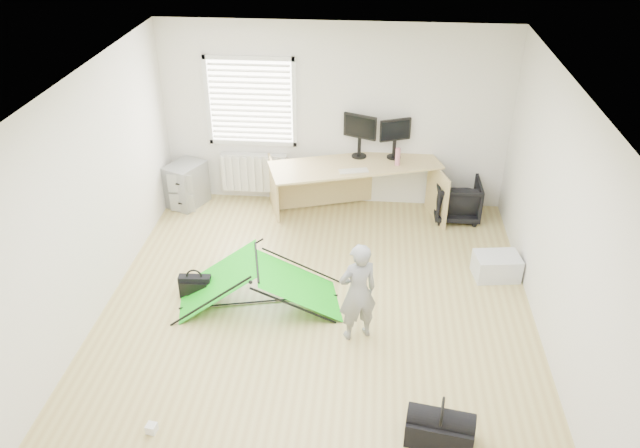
# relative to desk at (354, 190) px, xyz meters

# --- Properties ---
(ground) EXTENTS (5.50, 5.50, 0.00)m
(ground) POSITION_rel_desk_xyz_m (-0.33, -2.32, -0.41)
(ground) COLOR tan
(ground) RESTS_ON ground
(back_wall) EXTENTS (5.00, 0.02, 2.70)m
(back_wall) POSITION_rel_desk_xyz_m (-0.33, 0.43, 0.94)
(back_wall) COLOR silver
(back_wall) RESTS_ON ground
(window) EXTENTS (1.20, 0.06, 1.20)m
(window) POSITION_rel_desk_xyz_m (-1.53, 0.39, 1.14)
(window) COLOR silver
(window) RESTS_ON back_wall
(radiator) EXTENTS (1.00, 0.12, 0.60)m
(radiator) POSITION_rel_desk_xyz_m (-1.53, 0.35, 0.04)
(radiator) COLOR silver
(radiator) RESTS_ON back_wall
(desk) EXTENTS (2.52, 1.47, 0.82)m
(desk) POSITION_rel_desk_xyz_m (0.00, 0.00, 0.00)
(desk) COLOR tan
(desk) RESTS_ON ground
(filing_cabinet) EXTENTS (0.62, 0.69, 0.66)m
(filing_cabinet) POSITION_rel_desk_xyz_m (-2.52, 0.10, -0.08)
(filing_cabinet) COLOR gray
(filing_cabinet) RESTS_ON ground
(monitor_left) EXTENTS (0.50, 0.29, 0.47)m
(monitor_left) POSITION_rel_desk_xyz_m (0.04, 0.26, 0.65)
(monitor_left) COLOR black
(monitor_left) RESTS_ON desk
(monitor_right) EXTENTS (0.46, 0.27, 0.44)m
(monitor_right) POSITION_rel_desk_xyz_m (0.54, 0.27, 0.63)
(monitor_right) COLOR black
(monitor_right) RESTS_ON desk
(keyboard) EXTENTS (0.42, 0.23, 0.02)m
(keyboard) POSITION_rel_desk_xyz_m (-0.01, -0.24, 0.42)
(keyboard) COLOR beige
(keyboard) RESTS_ON desk
(thermos) EXTENTS (0.08, 0.08, 0.25)m
(thermos) POSITION_rel_desk_xyz_m (0.59, 0.03, 0.53)
(thermos) COLOR #C87085
(thermos) RESTS_ON desk
(office_chair) EXTENTS (0.64, 0.66, 0.60)m
(office_chair) POSITION_rel_desk_xyz_m (1.48, 0.06, -0.11)
(office_chair) COLOR black
(office_chair) RESTS_ON ground
(person) EXTENTS (0.51, 0.44, 1.19)m
(person) POSITION_rel_desk_xyz_m (0.14, -2.70, 0.19)
(person) COLOR gray
(person) RESTS_ON ground
(kite) EXTENTS (2.02, 1.23, 0.59)m
(kite) POSITION_rel_desk_xyz_m (-1.03, -2.22, -0.12)
(kite) COLOR #13D117
(kite) RESTS_ON ground
(storage_crate) EXTENTS (0.59, 0.46, 0.31)m
(storage_crate) POSITION_rel_desk_xyz_m (1.85, -1.42, -0.26)
(storage_crate) COLOR silver
(storage_crate) RESTS_ON ground
(tote_bag) EXTENTS (0.35, 0.16, 0.41)m
(tote_bag) POSITION_rel_desk_xyz_m (-2.50, 0.31, -0.20)
(tote_bag) COLOR #1E8C71
(tote_bag) RESTS_ON ground
(laptop_bag) EXTENTS (0.39, 0.13, 0.29)m
(laptop_bag) POSITION_rel_desk_xyz_m (-1.81, -2.15, -0.27)
(laptop_bag) COLOR black
(laptop_bag) RESTS_ON ground
(white_box) EXTENTS (0.10, 0.10, 0.09)m
(white_box) POSITION_rel_desk_xyz_m (-1.69, -4.21, -0.36)
(white_box) COLOR silver
(white_box) RESTS_ON ground
(duffel_bag) EXTENTS (0.64, 0.40, 0.26)m
(duffel_bag) POSITION_rel_desk_xyz_m (0.94, -4.07, -0.28)
(duffel_bag) COLOR black
(duffel_bag) RESTS_ON ground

